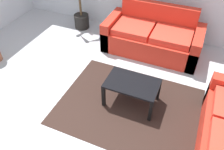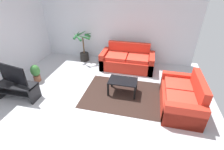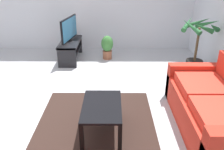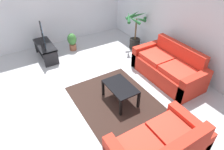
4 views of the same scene
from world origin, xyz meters
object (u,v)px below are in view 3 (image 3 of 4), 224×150
Objects in this scene: coffee_table at (102,109)px; potted_palm at (196,50)px; couch_main at (216,110)px; tv_stand at (70,47)px; potted_plant_small at (107,46)px; tv at (69,29)px.

coffee_table is 0.67× the size of potted_palm.
coffee_table is at bearing -86.22° from couch_main.
couch_main is 1.74× the size of tv_stand.
coffee_table is (0.10, -1.56, 0.07)m from couch_main.
potted_plant_small reaches higher than tv_stand.
couch_main is 1.85m from potted_palm.
tv is (0.00, 0.00, 0.46)m from tv_stand.
potted_palm is (-1.81, 0.27, 0.25)m from couch_main.
couch_main is at bearing 93.78° from coffee_table.
tv_stand is 2.87m from potted_palm.
couch_main is at bearing 42.18° from tv_stand.
potted_palm reaches higher than coffee_table.
tv_stand is 2.94m from coffee_table.
tv_stand is 0.89m from potted_plant_small.
couch_main is 3.17m from potted_plant_small.
potted_palm is at bearing 171.47° from couch_main.
potted_palm is (0.89, 2.72, 0.25)m from tv_stand.
potted_plant_small is (-2.76, -1.56, 0.02)m from couch_main.
potted_palm reaches higher than tv_stand.
potted_palm is (-1.91, 1.84, 0.18)m from coffee_table.
potted_palm is at bearing 71.84° from tv.
coffee_table is at bearing 17.43° from tv.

